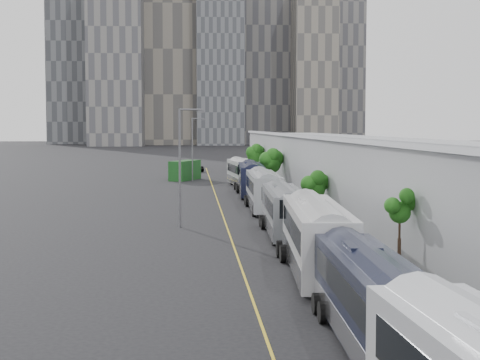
{
  "coord_description": "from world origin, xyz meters",
  "views": [
    {
      "loc": [
        -4.28,
        -6.61,
        8.0
      ],
      "look_at": [
        0.23,
        61.68,
        3.0
      ],
      "focal_mm": 55.0,
      "sensor_mm": 36.0,
      "label": 1
    }
  ],
  "objects": [
    {
      "name": "street_lamp_far",
      "position": [
        -3.98,
        101.55,
        5.32
      ],
      "size": [
        2.04,
        0.22,
        9.26
      ],
      "color": "#59595E",
      "rests_on": "ground"
    },
    {
      "name": "shipping_container",
      "position": [
        -5.27,
        103.17,
        1.46
      ],
      "size": [
        4.86,
        6.97,
        2.91
      ],
      "primitive_type": "cube",
      "rotation": [
        0.0,
        0.0,
        -0.44
      ],
      "color": "#154618",
      "rests_on": "ground"
    },
    {
      "name": "bus_1",
      "position": [
        2.19,
        19.37,
        1.49
      ],
      "size": [
        2.82,
        12.13,
        3.52
      ],
      "rotation": [
        0.0,
        0.0,
        -0.03
      ],
      "color": "black",
      "rests_on": "ground"
    },
    {
      "name": "bus_4",
      "position": [
        2.53,
        62.72,
        1.62
      ],
      "size": [
        2.95,
        13.15,
        3.83
      ],
      "rotation": [
        0.0,
        0.0,
        -0.02
      ],
      "color": "#A2A4AB",
      "rests_on": "ground"
    },
    {
      "name": "bus_3",
      "position": [
        2.48,
        46.64,
        1.54
      ],
      "size": [
        2.99,
        12.6,
        3.66
      ],
      "rotation": [
        0.0,
        0.0,
        -0.04
      ],
      "color": "slate",
      "rests_on": "ground"
    },
    {
      "name": "bus_5",
      "position": [
        2.58,
        77.49,
        1.65
      ],
      "size": [
        3.29,
        13.44,
        3.9
      ],
      "rotation": [
        0.0,
        0.0,
        -0.04
      ],
      "color": "black",
      "rests_on": "ground"
    },
    {
      "name": "tree_4",
      "position": [
        5.55,
        107.12,
        3.96
      ],
      "size": [
        2.49,
        2.49,
        5.22
      ],
      "color": "black",
      "rests_on": "ground"
    },
    {
      "name": "bus_6",
      "position": [
        2.47,
        90.2,
        1.57
      ],
      "size": [
        3.58,
        12.93,
        3.73
      ],
      "rotation": [
        0.0,
        0.0,
        0.08
      ],
      "color": "silver",
      "rests_on": "ground"
    },
    {
      "name": "tree_1",
      "position": [
        6.24,
        29.75,
        3.66
      ],
      "size": [
        1.12,
        1.12,
        4.37
      ],
      "color": "black",
      "rests_on": "ground"
    },
    {
      "name": "depot",
      "position": [
        12.99,
        55.0,
        3.51
      ],
      "size": [
        12.45,
        160.4,
        7.2
      ],
      "color": "gray",
      "rests_on": "ground"
    },
    {
      "name": "tree_2",
      "position": [
        5.86,
        53.49,
        3.13
      ],
      "size": [
        1.88,
        1.88,
        4.09
      ],
      "color": "black",
      "rests_on": "ground"
    },
    {
      "name": "tree_3",
      "position": [
        5.43,
        82.95,
        3.94
      ],
      "size": [
        2.62,
        2.62,
        5.26
      ],
      "color": "black",
      "rests_on": "ground"
    },
    {
      "name": "suv",
      "position": [
        -3.95,
        123.44,
        0.77
      ],
      "size": [
        4.2,
        6.08,
        1.54
      ],
      "primitive_type": "imported",
      "rotation": [
        0.0,
        0.0,
        0.32
      ],
      "color": "black",
      "rests_on": "ground"
    },
    {
      "name": "bus_2",
      "position": [
        2.42,
        32.31,
        1.7
      ],
      "size": [
        3.64,
        13.91,
        4.02
      ],
      "rotation": [
        0.0,
        0.0,
        -0.06
      ],
      "color": "silver",
      "rests_on": "ground"
    },
    {
      "name": "sidewalk",
      "position": [
        9.0,
        55.0,
        0.06
      ],
      "size": [
        10.0,
        170.0,
        0.12
      ],
      "primitive_type": "cube",
      "color": "gray",
      "rests_on": "ground"
    },
    {
      "name": "street_lamp_near",
      "position": [
        -5.04,
        51.52,
        5.41
      ],
      "size": [
        2.04,
        0.22,
        9.42
      ],
      "color": "#59595E",
      "rests_on": "ground"
    },
    {
      "name": "skyline",
      "position": [
        -2.9,
        324.16,
        50.85
      ],
      "size": [
        145.0,
        64.0,
        120.0
      ],
      "color": "slate",
      "rests_on": "ground"
    },
    {
      "name": "lane_line",
      "position": [
        -1.5,
        55.0,
        0.01
      ],
      "size": [
        0.12,
        160.0,
        0.02
      ],
      "primitive_type": "cube",
      "color": "gold",
      "rests_on": "ground"
    }
  ]
}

